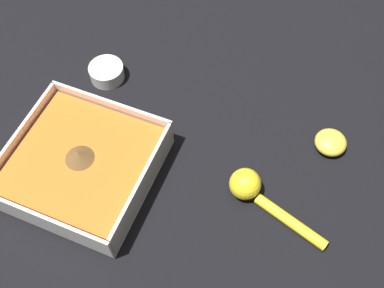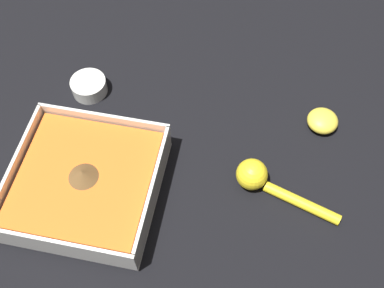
# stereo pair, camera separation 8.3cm
# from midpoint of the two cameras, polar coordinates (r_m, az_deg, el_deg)

# --- Properties ---
(ground_plane) EXTENTS (4.00, 4.00, 0.00)m
(ground_plane) POSITION_cam_midpoint_polar(r_m,az_deg,el_deg) (0.86, -11.14, -3.60)
(ground_plane) COLOR black
(square_dish) EXTENTS (0.25, 0.25, 0.07)m
(square_dish) POSITION_cam_midpoint_polar(r_m,az_deg,el_deg) (0.83, -11.00, -2.99)
(square_dish) COLOR silver
(square_dish) RESTS_ON ground_plane
(spice_bowl) EXTENTS (0.07, 0.07, 0.03)m
(spice_bowl) POSITION_cam_midpoint_polar(r_m,az_deg,el_deg) (0.97, -8.36, 8.79)
(spice_bowl) COLOR silver
(spice_bowl) RESTS_ON ground_plane
(lemon_squeezer) EXTENTS (0.19, 0.09, 0.06)m
(lemon_squeezer) POSITION_cam_midpoint_polar(r_m,az_deg,el_deg) (0.81, 10.92, -6.26)
(lemon_squeezer) COLOR yellow
(lemon_squeezer) RESTS_ON ground_plane
(lemon_half) EXTENTS (0.06, 0.06, 0.03)m
(lemon_half) POSITION_cam_midpoint_polar(r_m,az_deg,el_deg) (0.91, 19.72, -0.02)
(lemon_half) COLOR yellow
(lemon_half) RESTS_ON ground_plane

